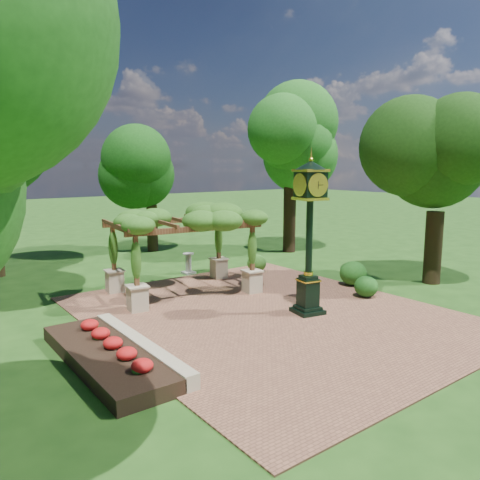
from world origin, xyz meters
TOP-DOWN VIEW (x-y plane):
  - ground at (0.00, 0.00)m, footprint 120.00×120.00m
  - brick_plaza at (0.00, 1.00)m, footprint 10.00×12.00m
  - border_wall at (-4.60, 0.50)m, footprint 0.35×5.00m
  - flower_bed at (-5.50, 0.50)m, footprint 1.50×5.00m
  - pedestal_clock at (1.04, 0.31)m, footprint 1.12×1.12m
  - pergola at (-0.85, 4.85)m, footprint 5.36×3.71m
  - sundial at (0.92, 7.44)m, footprint 0.50×0.50m
  - shrub_front at (4.01, 0.38)m, footprint 0.94×0.94m
  - shrub_mid at (4.95, 1.74)m, footprint 1.24×1.24m
  - shrub_back at (3.42, 5.81)m, footprint 1.03×1.03m
  - tree_north at (2.18, 13.38)m, footprint 3.70×3.70m
  - tree_east_far at (8.02, 8.69)m, footprint 4.09×4.09m
  - tree_east_near at (7.84, 0.16)m, footprint 4.03×4.03m

SIDE VIEW (x-z plane):
  - ground at x=0.00m, z-range 0.00..0.00m
  - brick_plaza at x=0.00m, z-range 0.00..0.04m
  - flower_bed at x=-5.50m, z-range 0.00..0.36m
  - border_wall at x=-4.60m, z-range 0.00..0.40m
  - sundial at x=0.92m, z-range -0.06..0.85m
  - shrub_front at x=4.01m, z-range 0.04..0.79m
  - shrub_back at x=3.42m, z-range 0.04..0.80m
  - shrub_mid at x=4.95m, z-range 0.04..0.98m
  - pergola at x=-0.85m, z-range 1.02..4.20m
  - pedestal_clock at x=1.04m, z-range 0.48..5.34m
  - tree_north at x=2.18m, z-range 1.21..7.75m
  - tree_east_near at x=7.84m, z-range 1.37..8.79m
  - tree_east_far at x=8.02m, z-range 1.72..11.02m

